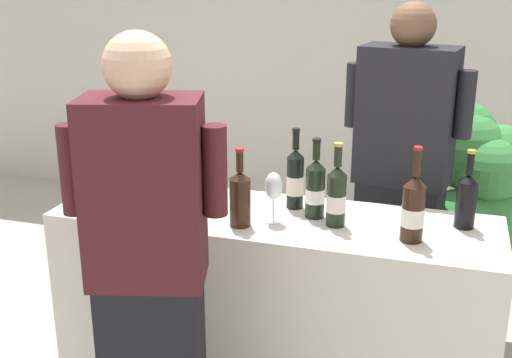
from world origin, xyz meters
TOP-DOWN VIEW (x-y plane):
  - wall_back at (0.00, 2.60)m, footprint 8.00×0.10m
  - counter at (0.00, 0.00)m, footprint 1.81×0.54m
  - wine_bottle_0 at (0.06, 0.12)m, footprint 0.07×0.07m
  - wine_bottle_1 at (-0.35, -0.12)m, footprint 0.08×0.08m
  - wine_bottle_2 at (0.55, -0.09)m, footprint 0.08×0.08m
  - wine_bottle_3 at (0.26, -0.03)m, footprint 0.08×0.08m
  - wine_bottle_4 at (0.16, 0.04)m, footprint 0.08×0.08m
  - wine_bottle_5 at (-0.10, -0.14)m, footprint 0.08×0.08m
  - wine_bottle_6 at (0.74, 0.11)m, footprint 0.08×0.08m
  - wine_glass at (0.02, -0.06)m, footprint 0.07×0.07m
  - ice_bucket at (-0.61, 0.00)m, footprint 0.20×0.20m
  - person_server at (0.46, 0.58)m, footprint 0.57×0.30m
  - person_guest at (-0.27, -0.58)m, footprint 0.52×0.33m
  - potted_shrub at (0.81, 0.90)m, footprint 0.57×0.65m

SIDE VIEW (x-z plane):
  - counter at x=0.00m, z-range 0.00..0.94m
  - potted_shrub at x=0.81m, z-range 0.18..1.44m
  - person_guest at x=-0.27m, z-range -0.01..1.71m
  - person_server at x=0.46m, z-range -0.02..1.74m
  - ice_bucket at x=-0.61m, z-range 0.94..1.14m
  - wine_bottle_6 at x=0.74m, z-range 0.90..1.21m
  - wine_bottle_5 at x=-0.10m, z-range 0.90..1.21m
  - wine_bottle_4 at x=0.16m, z-range 0.89..1.22m
  - wine_bottle_3 at x=0.26m, z-range 0.89..1.23m
  - wine_bottle_2 at x=0.55m, z-range 0.88..1.24m
  - wine_bottle_1 at x=-0.35m, z-range 0.90..1.22m
  - wine_bottle_0 at x=0.06m, z-range 0.89..1.23m
  - wine_glass at x=0.02m, z-range 0.97..1.18m
  - wall_back at x=0.00m, z-range 0.00..2.80m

